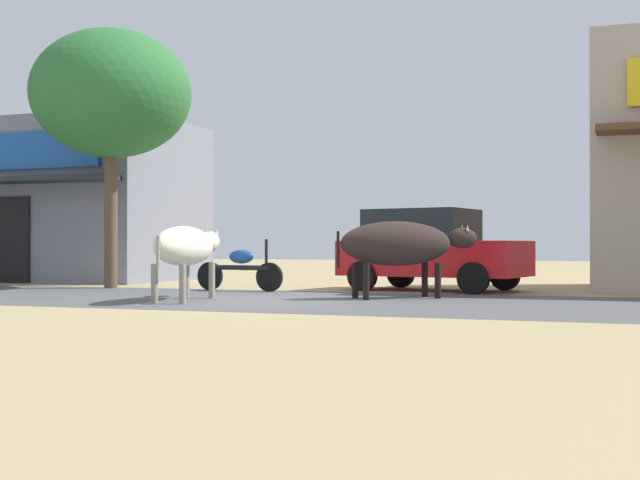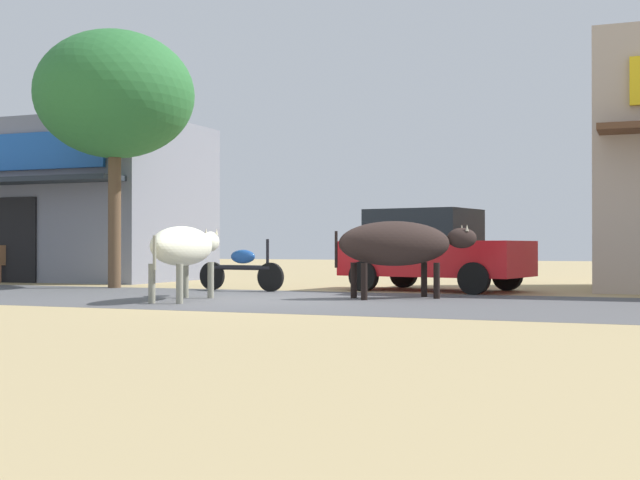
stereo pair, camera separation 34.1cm
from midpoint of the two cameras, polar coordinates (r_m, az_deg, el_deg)
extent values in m
plane|color=tan|center=(14.55, -3.53, -3.95)|extent=(80.00, 80.00, 0.00)
cube|color=#535356|center=(14.55, -3.53, -3.94)|extent=(72.00, 5.40, 0.00)
cube|color=slate|center=(24.20, -16.23, 2.35)|extent=(7.19, 4.30, 4.11)
cube|color=blue|center=(22.58, -19.67, 5.49)|extent=(5.75, 0.10, 0.90)
cube|color=black|center=(22.27, -19.00, 0.01)|extent=(1.10, 0.06, 2.10)
cylinder|color=brown|center=(18.95, -12.97, 1.50)|extent=(0.27, 0.27, 3.05)
ellipsoid|color=#2B6D33|center=(19.21, -12.96, 9.39)|extent=(3.42, 3.42, 2.73)
cube|color=red|center=(17.41, 8.26, -1.22)|extent=(3.87, 2.41, 0.70)
cube|color=#1E2328|center=(17.53, 7.45, 0.97)|extent=(2.25, 1.97, 0.64)
cylinder|color=black|center=(17.81, 12.87, -2.32)|extent=(0.62, 0.29, 0.60)
cylinder|color=black|center=(16.16, 10.78, -2.52)|extent=(0.62, 0.29, 0.60)
cylinder|color=black|center=(18.72, 6.09, -2.24)|extent=(0.62, 0.29, 0.60)
cylinder|color=black|center=(17.16, 3.48, -2.40)|extent=(0.62, 0.29, 0.60)
cylinder|color=black|center=(16.96, -2.72, -2.47)|extent=(0.58, 0.15, 0.57)
cylinder|color=black|center=(17.72, -6.62, -2.38)|extent=(0.58, 0.15, 0.57)
cylinder|color=black|center=(17.33, -4.72, -1.83)|extent=(1.40, 0.26, 0.10)
ellipsoid|color=#1E4C99|center=(17.30, -4.58, -1.11)|extent=(0.58, 0.30, 0.28)
cylinder|color=black|center=(16.99, -2.93, -0.95)|extent=(0.06, 0.06, 0.60)
ellipsoid|color=beige|center=(14.26, -8.42, -0.40)|extent=(1.02, 2.32, 0.65)
ellipsoid|color=beige|center=(15.55, -6.66, -0.10)|extent=(0.37, 0.60, 0.36)
cone|color=beige|center=(15.63, -6.95, 0.56)|extent=(0.06, 0.06, 0.12)
cone|color=beige|center=(15.57, -6.25, 0.56)|extent=(0.06, 0.06, 0.12)
cylinder|color=gray|center=(15.03, -8.28, -2.64)|extent=(0.11, 0.11, 0.62)
cylinder|color=gray|center=(14.88, -6.61, -2.67)|extent=(0.11, 0.11, 0.62)
cylinder|color=gray|center=(13.68, -10.39, -2.86)|extent=(0.11, 0.11, 0.62)
cylinder|color=gray|center=(13.51, -8.59, -2.89)|extent=(0.11, 0.11, 0.62)
cylinder|color=gray|center=(13.17, -10.20, -0.83)|extent=(0.05, 0.05, 0.52)
ellipsoid|color=#2F221E|center=(14.76, 5.66, -0.23)|extent=(2.05, 1.84, 0.77)
ellipsoid|color=#2F221E|center=(15.29, 10.02, 0.13)|extent=(0.61, 0.57, 0.36)
cone|color=beige|center=(15.40, 10.02, 0.79)|extent=(0.06, 0.06, 0.12)
cone|color=beige|center=(15.22, 10.36, 0.81)|extent=(0.06, 0.06, 0.12)
cylinder|color=black|center=(15.27, 7.56, -2.62)|extent=(0.11, 0.11, 0.62)
cylinder|color=black|center=(14.79, 8.40, -2.69)|extent=(0.11, 0.11, 0.62)
cylinder|color=black|center=(14.77, 2.91, -2.70)|extent=(0.11, 0.11, 0.62)
cylinder|color=black|center=(14.28, 3.63, -2.78)|extent=(0.11, 0.11, 0.62)
cylinder|color=black|center=(14.38, 1.76, -0.63)|extent=(0.05, 0.05, 0.61)
cube|color=brown|center=(22.70, -19.71, -1.51)|extent=(0.61, 0.61, 0.05)
cube|color=brown|center=(22.51, -19.57, -0.89)|extent=(0.28, 0.39, 0.44)
cylinder|color=brown|center=(22.92, -19.40, -2.09)|extent=(0.04, 0.04, 0.43)
cylinder|color=brown|center=(22.49, -20.02, -2.12)|extent=(0.04, 0.04, 0.43)
cylinder|color=brown|center=(22.59, -19.16, -2.12)|extent=(0.04, 0.04, 0.43)
camera|label=1|loc=(0.17, -89.38, 0.00)|focal=48.24mm
camera|label=2|loc=(0.17, 90.62, 0.00)|focal=48.24mm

